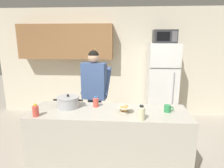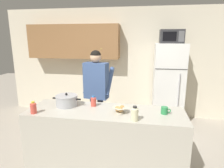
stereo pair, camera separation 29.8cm
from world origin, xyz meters
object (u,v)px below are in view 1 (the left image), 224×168
microwave (165,36)px  person_near_pot (94,86)px  bottle_far_corner (141,113)px  bread_bowl (124,109)px  refrigerator (162,83)px  bottle_near_edge (96,102)px  coffee_mug (168,109)px  cooking_pot (68,102)px  bottle_mid_counter (36,110)px

microwave → person_near_pot: size_ratio=0.28×
person_near_pot → bottle_far_corner: person_near_pot is taller
bread_bowl → person_near_pot: bearing=121.3°
refrigerator → person_near_pot: refrigerator is taller
refrigerator → bottle_near_edge: bearing=-126.3°
coffee_mug → bottle_near_edge: bearing=172.5°
cooking_pot → bottle_far_corner: bearing=-19.5°
person_near_pot → bottle_near_edge: person_near_pot is taller
person_near_pot → bottle_mid_counter: person_near_pot is taller
refrigerator → bread_bowl: size_ratio=8.82×
person_near_pot → cooking_pot: (-0.26, -0.76, -0.06)m
microwave → bottle_near_edge: size_ratio=3.11×
person_near_pot → bottle_far_corner: bearing=-55.9°
microwave → bottle_near_edge: 2.28m
microwave → bread_bowl: (-0.83, -1.87, -0.96)m
bottle_near_edge → bottle_mid_counter: 0.82m
cooking_pot → bottle_mid_counter: cooking_pot is taller
coffee_mug → bottle_far_corner: size_ratio=0.71×
microwave → bottle_near_edge: (-1.24, -1.67, -0.93)m
cooking_pot → bottle_mid_counter: size_ratio=2.60×
bread_bowl → bottle_mid_counter: (-1.13, -0.21, 0.03)m
microwave → cooking_pot: (-1.64, -1.73, -0.93)m
bottle_far_corner → cooking_pot: bearing=160.5°
refrigerator → person_near_pot: (-1.38, -0.99, 0.17)m
bottle_near_edge → bottle_far_corner: (0.63, -0.42, 0.01)m
cooking_pot → bottle_near_edge: 0.40m
person_near_pot → bottle_mid_counter: 1.25m
cooking_pot → bottle_mid_counter: bearing=-132.0°
cooking_pot → bread_bowl: size_ratio=2.12×
refrigerator → microwave: 1.04m
bottle_mid_counter → bottle_near_edge: bearing=29.9°
microwave → bread_bowl: microwave is taller
refrigerator → cooking_pot: 2.40m
bottle_far_corner → person_near_pot: bearing=124.1°
cooking_pot → bottle_far_corner: size_ratio=2.33×
person_near_pot → cooking_pot: 0.80m
person_near_pot → coffee_mug: (1.13, -0.83, -0.09)m
cooking_pot → coffee_mug: size_ratio=3.28×
bottle_near_edge → bread_bowl: bearing=-25.8°
bottle_mid_counter → bottle_far_corner: bearing=-0.3°
bread_bowl → bottle_near_edge: bearing=154.2°
refrigerator → bread_bowl: refrigerator is taller
person_near_pot → bottle_mid_counter: bearing=-117.5°
refrigerator → cooking_pot: bearing=-133.1°
bottle_far_corner → bottle_mid_counter: bearing=179.7°
microwave → bottle_mid_counter: size_ratio=2.90×
bread_bowl → bottle_mid_counter: bottle_mid_counter is taller
refrigerator → bread_bowl: (-0.83, -1.90, 0.08)m
bottle_near_edge → bottle_far_corner: 0.75m
cooking_pot → bread_bowl: bearing=-10.2°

